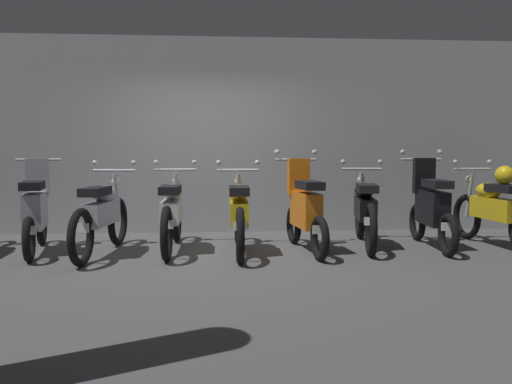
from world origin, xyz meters
The scene contains 10 objects.
ground_plane centered at (0.00, 0.00, 0.00)m, with size 80.00×80.00×0.00m, color #4C4C4F.
back_wall centered at (0.00, 1.99, 1.50)m, with size 16.00×0.30×3.01m, color #9EA0A3.
motorbike_slot_2 centered at (-2.12, 0.40, 0.52)m, with size 0.58×1.66×1.18m.
motorbike_slot_3 centered at (-1.26, 0.20, 0.49)m, with size 0.59×1.95×1.15m.
motorbike_slot_4 centered at (-0.42, 0.40, 0.49)m, with size 0.59×1.95×1.15m.
motorbike_slot_5 centered at (0.42, 0.20, 0.49)m, with size 0.59×1.95×1.15m.
motorbike_slot_6 centered at (1.26, 0.22, 0.53)m, with size 0.59×1.68×1.29m.
motorbike_slot_7 centered at (2.11, 0.48, 0.49)m, with size 0.60×1.94×1.15m.
motorbike_slot_8 centered at (2.96, 0.33, 0.53)m, with size 0.59×1.68×1.29m.
motorbike_slot_9 centered at (3.80, 0.29, 0.53)m, with size 0.59×1.95×1.15m.
Camera 1 is at (0.15, -6.23, 1.29)m, focal length 36.35 mm.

